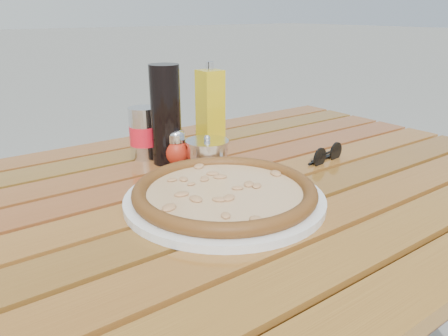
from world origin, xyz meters
TOP-DOWN VIEW (x-y plane):
  - table at (0.00, -0.00)m, footprint 1.40×0.90m
  - plate at (-0.06, -0.06)m, footprint 0.47×0.47m
  - pizza at (-0.06, -0.06)m, footprint 0.45×0.45m
  - pepper_shaker at (-0.02, 0.17)m, footprint 0.07×0.07m
  - oregano_shaker at (-0.02, 0.20)m, footprint 0.06×0.06m
  - dark_bottle at (-0.03, 0.19)m, footprint 0.09×0.09m
  - soda_can at (-0.06, 0.26)m, footprint 0.08×0.08m
  - olive_oil_cruet at (0.13, 0.25)m, footprint 0.06×0.06m
  - parmesan_tin at (0.03, 0.12)m, footprint 0.12×0.12m
  - sunglasses at (0.27, -0.02)m, footprint 0.11×0.04m

SIDE VIEW (x-z plane):
  - table at x=0.00m, z-range 0.30..1.05m
  - plate at x=-0.06m, z-range 0.75..0.76m
  - sunglasses at x=0.27m, z-range 0.74..0.79m
  - pizza at x=-0.06m, z-range 0.76..0.79m
  - parmesan_tin at x=0.03m, z-range 0.74..0.82m
  - pepper_shaker at x=-0.02m, z-range 0.75..0.83m
  - oregano_shaker at x=-0.02m, z-range 0.75..0.83m
  - soda_can at x=-0.06m, z-range 0.75..0.87m
  - olive_oil_cruet at x=0.13m, z-range 0.74..0.95m
  - dark_bottle at x=-0.03m, z-range 0.75..0.97m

